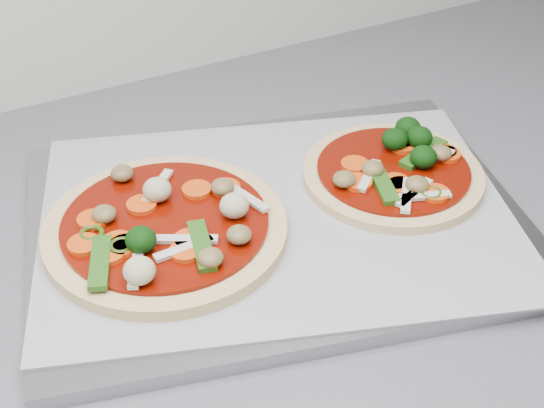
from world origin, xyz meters
name	(u,v)px	position (x,y,z in m)	size (l,w,h in m)	color
base_cabinet	(511,403)	(0.00, 1.30, 0.43)	(3.60, 0.60, 0.86)	silver
baking_tray	(276,220)	(-0.38, 1.30, 0.91)	(0.41, 0.30, 0.01)	#95959B
parchment	(276,213)	(-0.38, 1.30, 0.91)	(0.39, 0.28, 0.00)	#A3A4A9
pizza_left	(165,227)	(-0.48, 1.31, 0.92)	(0.22, 0.22, 0.03)	#E7C97E
pizza_right	(397,169)	(-0.26, 1.29, 0.92)	(0.21, 0.21, 0.03)	#E7C97E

